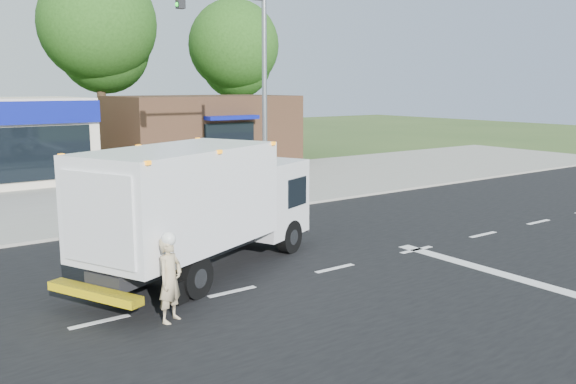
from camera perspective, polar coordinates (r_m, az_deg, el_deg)
name	(u,v)px	position (r m, az deg, el deg)	size (l,w,h in m)	color
ground	(335,269)	(15.51, 4.40, -7.19)	(120.00, 120.00, 0.00)	#385123
road_asphalt	(335,269)	(15.51, 4.40, -7.18)	(60.00, 14.00, 0.02)	black
sidewalk	(187,213)	(22.18, -9.46, -1.92)	(60.00, 2.40, 0.12)	gray
parking_apron	(126,192)	(27.42, -14.91, 0.03)	(60.00, 9.00, 0.02)	gray
lane_markings	(412,272)	(15.48, 11.52, -7.33)	(55.20, 7.00, 0.01)	silver
ems_box_truck	(200,200)	(14.80, -8.20, -0.77)	(7.47, 4.93, 3.19)	black
emergency_worker	(170,278)	(12.11, -10.97, -7.91)	(0.74, 0.65, 1.80)	tan
brown_storefront	(203,131)	(35.49, -7.99, 5.69)	(10.00, 6.70, 4.00)	#382316
traffic_signal_pole	(250,75)	(22.35, -3.62, 10.84)	(3.51, 0.25, 8.00)	gray
background_trees	(17,37)	(40.49, -24.04, 13.08)	(36.77, 7.39, 12.10)	#332114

